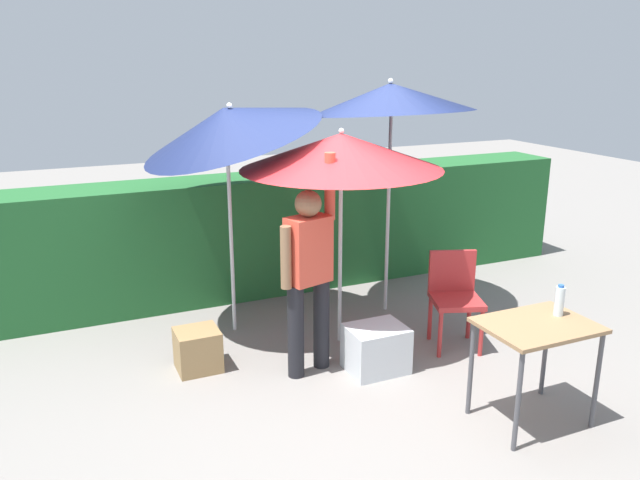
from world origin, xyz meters
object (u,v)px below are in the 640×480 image
object	(u,v)px
folding_table	(537,336)
person_vendor	(309,269)
chair_plastic	(455,293)
crate_cardboard	(198,350)
bottle_water	(559,301)
umbrella_orange	(341,151)
umbrella_rainbow	(228,124)
cooler_box	(376,349)
umbrella_yellow	(391,98)

from	to	relation	value
folding_table	person_vendor	bearing A→B (deg)	131.12
chair_plastic	folding_table	bearing A→B (deg)	-100.32
crate_cardboard	bottle_water	size ratio (longest dim) A/B	1.53
umbrella_orange	umbrella_rainbow	bearing A→B (deg)	144.67
umbrella_rainbow	cooler_box	distance (m)	2.40
person_vendor	bottle_water	bearing A→B (deg)	-42.47
umbrella_orange	person_vendor	size ratio (longest dim) A/B	1.08
umbrella_rainbow	umbrella_orange	world-z (taller)	umbrella_rainbow
umbrella_yellow	chair_plastic	size ratio (longest dim) A/B	2.76
person_vendor	cooler_box	world-z (taller)	person_vendor
chair_plastic	bottle_water	world-z (taller)	bottle_water
folding_table	cooler_box	bearing A→B (deg)	120.18
umbrella_orange	chair_plastic	xyz separation A→B (m)	(0.94, -0.51, -1.31)
person_vendor	crate_cardboard	world-z (taller)	person_vendor
chair_plastic	umbrella_orange	bearing A→B (deg)	151.59
crate_cardboard	umbrella_yellow	bearing A→B (deg)	13.66
umbrella_rainbow	folding_table	size ratio (longest dim) A/B	3.07
umbrella_yellow	folding_table	distance (m)	2.79
chair_plastic	crate_cardboard	world-z (taller)	chair_plastic
umbrella_rainbow	crate_cardboard	size ratio (longest dim) A/B	6.67
umbrella_yellow	person_vendor	size ratio (longest dim) A/B	1.30
umbrella_orange	bottle_water	xyz separation A→B (m)	(0.94, -1.77, -0.92)
crate_cardboard	umbrella_orange	bearing A→B (deg)	1.33
umbrella_rainbow	person_vendor	world-z (taller)	umbrella_rainbow
bottle_water	person_vendor	bearing A→B (deg)	137.53
person_vendor	chair_plastic	xyz separation A→B (m)	(1.45, -0.06, -0.42)
umbrella_yellow	cooler_box	world-z (taller)	umbrella_yellow
umbrella_yellow	person_vendor	bearing A→B (deg)	-143.76
crate_cardboard	bottle_water	distance (m)	2.99
folding_table	umbrella_orange	bearing A→B (deg)	110.89
person_vendor	folding_table	world-z (taller)	person_vendor
umbrella_orange	umbrella_yellow	size ratio (longest dim) A/B	0.83
umbrella_rainbow	folding_table	distance (m)	3.19
umbrella_orange	cooler_box	xyz separation A→B (m)	(0.03, -0.67, -1.62)
umbrella_yellow	crate_cardboard	size ratio (longest dim) A/B	6.66
cooler_box	crate_cardboard	bearing A→B (deg)	155.46
umbrella_yellow	cooler_box	xyz separation A→B (m)	(-0.75, -1.17, -2.03)
umbrella_yellow	folding_table	xyz separation A→B (m)	(-0.08, -2.32, -1.54)
umbrella_orange	folding_table	world-z (taller)	umbrella_orange
umbrella_orange	crate_cardboard	distance (m)	2.14
crate_cardboard	folding_table	xyz separation A→B (m)	(2.08, -1.80, 0.50)
cooler_box	crate_cardboard	xyz separation A→B (m)	(-1.41, 0.64, -0.02)
crate_cardboard	folding_table	bearing A→B (deg)	-40.88
person_vendor	crate_cardboard	bearing A→B (deg)	154.46
umbrella_orange	folding_table	size ratio (longest dim) A/B	2.53
umbrella_rainbow	crate_cardboard	bearing A→B (deg)	-129.95
umbrella_rainbow	bottle_water	size ratio (longest dim) A/B	10.23
chair_plastic	crate_cardboard	bearing A→B (deg)	168.39
bottle_water	umbrella_yellow	bearing A→B (deg)	94.17
chair_plastic	cooler_box	distance (m)	0.98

